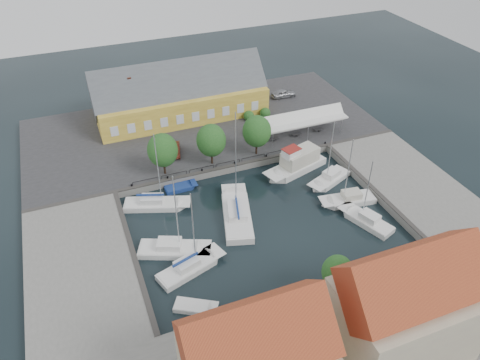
# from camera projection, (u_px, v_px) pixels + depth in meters

# --- Properties ---
(ground) EXTENTS (140.00, 140.00, 0.00)m
(ground) POSITION_uv_depth(u_px,v_px,m) (257.00, 215.00, 60.22)
(ground) COLOR black
(ground) RESTS_ON ground
(north_quay) EXTENTS (56.00, 26.00, 1.00)m
(north_quay) POSITION_uv_depth(u_px,v_px,m) (202.00, 129.00, 77.24)
(north_quay) COLOR #2D2D30
(north_quay) RESTS_ON ground
(west_quay) EXTENTS (12.00, 24.00, 1.00)m
(west_quay) POSITION_uv_depth(u_px,v_px,m) (82.00, 269.00, 51.87)
(west_quay) COLOR slate
(west_quay) RESTS_ON ground
(east_quay) EXTENTS (12.00, 24.00, 1.00)m
(east_quay) POSITION_uv_depth(u_px,v_px,m) (408.00, 183.00, 64.97)
(east_quay) COLOR slate
(east_quay) RESTS_ON ground
(south_bank) EXTENTS (56.00, 14.00, 1.00)m
(south_bank) POSITION_uv_depth(u_px,v_px,m) (345.00, 344.00, 44.11)
(south_bank) COLOR slate
(south_bank) RESTS_ON ground
(quay_edge_fittings) EXTENTS (56.00, 24.72, 0.40)m
(quay_edge_fittings) POSITION_uv_depth(u_px,v_px,m) (244.00, 188.00, 63.18)
(quay_edge_fittings) COLOR #383533
(quay_edge_fittings) RESTS_ON north_quay
(warehouse) EXTENTS (28.56, 14.00, 9.55)m
(warehouse) POSITION_uv_depth(u_px,v_px,m) (177.00, 96.00, 78.20)
(warehouse) COLOR gold
(warehouse) RESTS_ON north_quay
(tent_canopy) EXTENTS (14.00, 4.00, 2.83)m
(tent_canopy) POSITION_uv_depth(u_px,v_px,m) (303.00, 120.00, 73.14)
(tent_canopy) COLOR white
(tent_canopy) RESTS_ON north_quay
(quay_trees) EXTENTS (18.20, 4.20, 6.30)m
(quay_trees) POSITION_uv_depth(u_px,v_px,m) (211.00, 140.00, 65.80)
(quay_trees) COLOR black
(quay_trees) RESTS_ON north_quay
(car_silver) EXTENTS (4.66, 2.04, 1.56)m
(car_silver) POSITION_uv_depth(u_px,v_px,m) (284.00, 93.00, 85.21)
(car_silver) COLOR #9FA0A6
(car_silver) RESTS_ON north_quay
(car_red) EXTENTS (2.32, 4.28, 1.34)m
(car_red) POSITION_uv_depth(u_px,v_px,m) (175.00, 149.00, 69.87)
(car_red) COLOR #571F13
(car_red) RESTS_ON north_quay
(center_sailboat) EXTENTS (6.28, 11.55, 15.05)m
(center_sailboat) POSITION_uv_depth(u_px,v_px,m) (237.00, 215.00, 59.66)
(center_sailboat) COLOR white
(center_sailboat) RESTS_ON ground
(trawler) EXTENTS (10.46, 5.78, 5.00)m
(trawler) POSITION_uv_depth(u_px,v_px,m) (297.00, 164.00, 67.84)
(trawler) COLOR white
(trawler) RESTS_ON ground
(east_boat_a) EXTENTS (7.50, 5.01, 10.40)m
(east_boat_a) POSITION_uv_depth(u_px,v_px,m) (330.00, 180.00, 66.03)
(east_boat_a) COLOR white
(east_boat_a) RESTS_ON ground
(east_boat_b) EXTENTS (7.78, 3.48, 10.41)m
(east_boat_b) POSITION_uv_depth(u_px,v_px,m) (348.00, 200.00, 62.21)
(east_boat_b) COLOR white
(east_boat_b) RESTS_ON ground
(east_boat_c) EXTENTS (4.72, 7.61, 9.58)m
(east_boat_c) POSITION_uv_depth(u_px,v_px,m) (366.00, 221.00, 58.79)
(east_boat_c) COLOR white
(east_boat_c) RESTS_ON ground
(west_boat_a) EXTENTS (8.98, 5.26, 11.59)m
(west_boat_a) POSITION_uv_depth(u_px,v_px,m) (156.00, 205.00, 61.43)
(west_boat_a) COLOR white
(west_boat_a) RESTS_ON ground
(west_boat_c) EXTENTS (8.82, 5.80, 11.50)m
(west_boat_c) POSITION_uv_depth(u_px,v_px,m) (173.00, 250.00, 54.64)
(west_boat_c) COLOR white
(west_boat_c) RESTS_ON ground
(west_boat_d) EXTENTS (8.46, 4.89, 11.02)m
(west_boat_d) POSITION_uv_depth(u_px,v_px,m) (190.00, 268.00, 52.31)
(west_boat_d) COLOR white
(west_boat_d) RESTS_ON ground
(launch_sw) EXTENTS (4.73, 3.78, 0.98)m
(launch_sw) POSITION_uv_depth(u_px,v_px,m) (195.00, 308.00, 48.07)
(launch_sw) COLOR white
(launch_sw) RESTS_ON ground
(launch_nw) EXTENTS (4.57, 1.89, 0.88)m
(launch_nw) POSITION_uv_depth(u_px,v_px,m) (180.00, 188.00, 64.69)
(launch_nw) COLOR navy
(launch_nw) RESTS_ON ground
(townhouses) EXTENTS (36.30, 8.50, 12.00)m
(townhouses) POSITION_uv_depth(u_px,v_px,m) (387.00, 321.00, 39.88)
(townhouses) COLOR tan
(townhouses) RESTS_ON south_bank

